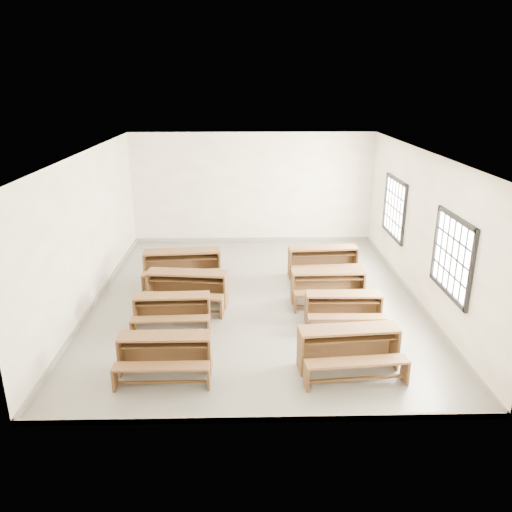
{
  "coord_description": "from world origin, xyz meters",
  "views": [
    {
      "loc": [
        -0.24,
        -10.08,
        4.53
      ],
      "look_at": [
        0.0,
        0.0,
        1.0
      ],
      "focal_mm": 35.0,
      "sensor_mm": 36.0,
      "label": 1
    }
  ],
  "objects_px": {
    "desk_set_5": "(344,307)",
    "desk_set_2": "(187,287)",
    "desk_set_6": "(328,284)",
    "desk_set_4": "(349,346)",
    "desk_set_0": "(165,352)",
    "desk_set_7": "(323,260)",
    "desk_set_3": "(182,265)",
    "desk_set_1": "(172,309)"
  },
  "relations": [
    {
      "from": "desk_set_4",
      "to": "desk_set_7",
      "type": "height_order",
      "value": "desk_set_7"
    },
    {
      "from": "desk_set_6",
      "to": "desk_set_7",
      "type": "bearing_deg",
      "value": 84.45
    },
    {
      "from": "desk_set_4",
      "to": "desk_set_7",
      "type": "relative_size",
      "value": 1.0
    },
    {
      "from": "desk_set_3",
      "to": "desk_set_7",
      "type": "distance_m",
      "value": 3.39
    },
    {
      "from": "desk_set_1",
      "to": "desk_set_2",
      "type": "distance_m",
      "value": 0.99
    },
    {
      "from": "desk_set_0",
      "to": "desk_set_4",
      "type": "relative_size",
      "value": 0.88
    },
    {
      "from": "desk_set_0",
      "to": "desk_set_3",
      "type": "distance_m",
      "value": 3.89
    },
    {
      "from": "desk_set_0",
      "to": "desk_set_6",
      "type": "height_order",
      "value": "desk_set_6"
    },
    {
      "from": "desk_set_3",
      "to": "desk_set_4",
      "type": "xyz_separation_m",
      "value": [
        3.17,
        -3.84,
        -0.04
      ]
    },
    {
      "from": "desk_set_2",
      "to": "desk_set_7",
      "type": "bearing_deg",
      "value": 33.53
    },
    {
      "from": "desk_set_5",
      "to": "desk_set_0",
      "type": "bearing_deg",
      "value": -151.87
    },
    {
      "from": "desk_set_5",
      "to": "desk_set_2",
      "type": "bearing_deg",
      "value": 163.91
    },
    {
      "from": "desk_set_1",
      "to": "desk_set_4",
      "type": "bearing_deg",
      "value": -29.09
    },
    {
      "from": "desk_set_3",
      "to": "desk_set_7",
      "type": "bearing_deg",
      "value": 0.7
    },
    {
      "from": "desk_set_7",
      "to": "desk_set_5",
      "type": "bearing_deg",
      "value": -93.04
    },
    {
      "from": "desk_set_4",
      "to": "desk_set_7",
      "type": "bearing_deg",
      "value": 82.21
    },
    {
      "from": "desk_set_0",
      "to": "desk_set_7",
      "type": "relative_size",
      "value": 0.88
    },
    {
      "from": "desk_set_0",
      "to": "desk_set_5",
      "type": "bearing_deg",
      "value": 26.87
    },
    {
      "from": "desk_set_3",
      "to": "desk_set_7",
      "type": "relative_size",
      "value": 1.09
    },
    {
      "from": "desk_set_3",
      "to": "desk_set_4",
      "type": "height_order",
      "value": "desk_set_3"
    },
    {
      "from": "desk_set_7",
      "to": "desk_set_4",
      "type": "bearing_deg",
      "value": -96.09
    },
    {
      "from": "desk_set_3",
      "to": "desk_set_0",
      "type": "bearing_deg",
      "value": -92.59
    },
    {
      "from": "desk_set_2",
      "to": "desk_set_4",
      "type": "height_order",
      "value": "desk_set_2"
    },
    {
      "from": "desk_set_3",
      "to": "desk_set_6",
      "type": "bearing_deg",
      "value": -24.33
    },
    {
      "from": "desk_set_0",
      "to": "desk_set_5",
      "type": "xyz_separation_m",
      "value": [
        3.22,
        1.64,
        -0.01
      ]
    },
    {
      "from": "desk_set_6",
      "to": "desk_set_4",
      "type": "bearing_deg",
      "value": -93.11
    },
    {
      "from": "desk_set_2",
      "to": "desk_set_4",
      "type": "xyz_separation_m",
      "value": [
        2.93,
        -2.57,
        -0.01
      ]
    },
    {
      "from": "desk_set_1",
      "to": "desk_set_5",
      "type": "height_order",
      "value": "desk_set_5"
    },
    {
      "from": "desk_set_4",
      "to": "desk_set_3",
      "type": "bearing_deg",
      "value": 124.55
    },
    {
      "from": "desk_set_0",
      "to": "desk_set_5",
      "type": "relative_size",
      "value": 1.01
    },
    {
      "from": "desk_set_4",
      "to": "desk_set_2",
      "type": "bearing_deg",
      "value": 133.74
    },
    {
      "from": "desk_set_5",
      "to": "desk_set_6",
      "type": "relative_size",
      "value": 0.94
    },
    {
      "from": "desk_set_0",
      "to": "desk_set_4",
      "type": "bearing_deg",
      "value": 0.81
    },
    {
      "from": "desk_set_0",
      "to": "desk_set_1",
      "type": "bearing_deg",
      "value": 93.69
    },
    {
      "from": "desk_set_3",
      "to": "desk_set_5",
      "type": "xyz_separation_m",
      "value": [
        3.39,
        -2.25,
        -0.08
      ]
    },
    {
      "from": "desk_set_0",
      "to": "desk_set_7",
      "type": "distance_m",
      "value": 5.31
    },
    {
      "from": "desk_set_0",
      "to": "desk_set_4",
      "type": "height_order",
      "value": "desk_set_4"
    },
    {
      "from": "desk_set_1",
      "to": "desk_set_2",
      "type": "height_order",
      "value": "desk_set_2"
    },
    {
      "from": "desk_set_0",
      "to": "desk_set_5",
      "type": "distance_m",
      "value": 3.62
    },
    {
      "from": "desk_set_4",
      "to": "desk_set_6",
      "type": "relative_size",
      "value": 1.08
    },
    {
      "from": "desk_set_5",
      "to": "desk_set_7",
      "type": "relative_size",
      "value": 0.87
    },
    {
      "from": "desk_set_2",
      "to": "desk_set_3",
      "type": "bearing_deg",
      "value": 107.15
    }
  ]
}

